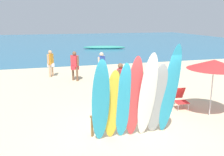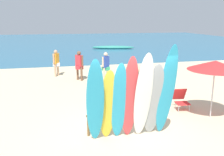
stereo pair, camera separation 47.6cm
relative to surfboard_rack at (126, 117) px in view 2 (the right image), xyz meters
The scene contains 19 objects.
ground 14.01m from the surfboard_rack, 90.00° to the left, with size 60.00×60.00×0.00m, color beige.
ocean_water 31.49m from the surfboard_rack, 90.00° to the left, with size 60.00×40.00×0.02m, color teal.
surfboard_rack is the anchor object (origin of this frame).
surfboard_teal_0 1.43m from the surfboard_rack, 149.82° to the right, with size 0.49×0.06×2.62m, color #289EC6.
surfboard_yellow_1 0.96m from the surfboard_rack, 147.64° to the right, with size 0.50×0.08×2.19m, color yellow.
surfboard_teal_2 0.86m from the surfboard_rack, 127.40° to the right, with size 0.47×0.06×2.38m, color #289EC6.
surfboard_red_3 0.88m from the surfboard_rack, 93.80° to the right, with size 0.48×0.06×2.57m, color #D13D42.
surfboard_white_4 1.02m from the surfboard_rack, 58.36° to the right, with size 0.51×0.06×2.69m, color white.
surfboard_grey_5 1.05m from the surfboard_rack, 33.47° to the right, with size 0.58×0.06×2.35m, color #999EA3.
surfboard_teal_6 1.48m from the surfboard_rack, 26.85° to the right, with size 0.49×0.06×2.89m, color #289EC6.
beachgoer_by_water 8.70m from the surfboard_rack, 103.92° to the left, with size 0.42×0.55×1.63m.
beachgoer_midbeach 6.53m from the surfboard_rack, 84.51° to the left, with size 0.49×0.46×1.66m.
beachgoer_photographing 7.12m from the surfboard_rack, 96.48° to the left, with size 0.44×0.53×1.69m.
beachgoer_near_rack 3.19m from the surfboard_rack, 77.94° to the left, with size 0.42×0.54×1.63m.
beachgoer_strolling 2.19m from the surfboard_rack, 61.98° to the left, with size 0.47×0.50×1.69m.
beach_chair_red 3.33m from the surfboard_rack, 52.10° to the left, with size 0.59×0.73×0.83m.
beach_chair_blue 3.05m from the surfboard_rack, 29.88° to the left, with size 0.57×0.76×0.81m.
beach_umbrella 3.60m from the surfboard_rack, ahead, with size 1.88×1.88×2.08m.
distant_boat 21.85m from the surfboard_rack, 78.38° to the left, with size 5.01×2.01×0.40m.
Camera 2 is at (-1.97, -6.88, 3.47)m, focal length 39.62 mm.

